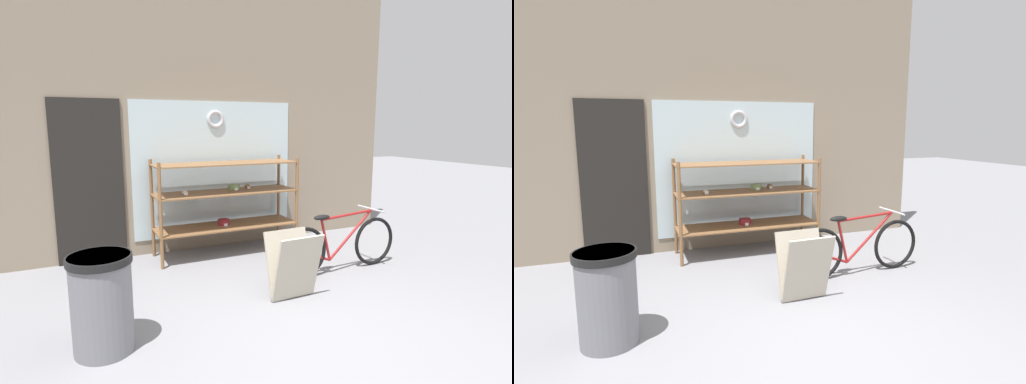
{
  "view_description": "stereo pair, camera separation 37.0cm",
  "coord_description": "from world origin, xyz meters",
  "views": [
    {
      "loc": [
        -1.7,
        -2.5,
        1.77
      ],
      "look_at": [
        0.1,
        1.37,
        1.05
      ],
      "focal_mm": 28.0,
      "sensor_mm": 36.0,
      "label": 1
    },
    {
      "loc": [
        -1.36,
        -2.64,
        1.77
      ],
      "look_at": [
        0.1,
        1.37,
        1.05
      ],
      "focal_mm": 28.0,
      "sensor_mm": 36.0,
      "label": 2
    }
  ],
  "objects": [
    {
      "name": "bicycle",
      "position": [
        1.2,
        1.29,
        0.34
      ],
      "size": [
        1.69,
        0.46,
        0.75
      ],
      "rotation": [
        0.0,
        0.0,
        0.04
      ],
      "color": "black",
      "rests_on": "ground_plane"
    },
    {
      "name": "trash_bin",
      "position": [
        -1.55,
        0.66,
        0.42
      ],
      "size": [
        0.49,
        0.49,
        0.79
      ],
      "color": "slate",
      "rests_on": "ground_plane"
    },
    {
      "name": "storefront_facade",
      "position": [
        -0.03,
        2.99,
        1.86
      ],
      "size": [
        6.22,
        0.13,
        3.82
      ],
      "color": "gray",
      "rests_on": "ground_plane"
    },
    {
      "name": "ground_plane",
      "position": [
        0.0,
        0.0,
        0.0
      ],
      "size": [
        30.0,
        30.0,
        0.0
      ],
      "primitive_type": "plane",
      "color": "gray"
    },
    {
      "name": "sandwich_board",
      "position": [
        0.29,
        0.87,
        0.35
      ],
      "size": [
        0.51,
        0.4,
        0.69
      ],
      "rotation": [
        0.0,
        0.0,
        0.04
      ],
      "color": "#B2A893",
      "rests_on": "ground_plane"
    },
    {
      "name": "display_case",
      "position": [
        0.21,
        2.56,
        0.8
      ],
      "size": [
        1.96,
        0.59,
        1.33
      ],
      "color": "brown",
      "rests_on": "ground_plane"
    }
  ]
}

